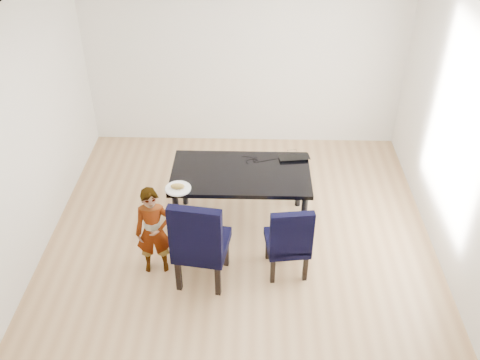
{
  "coord_description": "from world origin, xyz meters",
  "views": [
    {
      "loc": [
        0.13,
        -4.56,
        4.22
      ],
      "look_at": [
        0.0,
        0.2,
        0.85
      ],
      "focal_mm": 40.0,
      "sensor_mm": 36.0,
      "label": 1
    }
  ],
  "objects_px": {
    "dining_table": "(241,198)",
    "laptop": "(293,155)",
    "chair_left": "(202,238)",
    "chair_right": "(287,237)",
    "child": "(154,231)",
    "plate": "(178,188)"
  },
  "relations": [
    {
      "from": "dining_table",
      "to": "laptop",
      "type": "distance_m",
      "value": 0.81
    },
    {
      "from": "dining_table",
      "to": "laptop",
      "type": "bearing_deg",
      "value": 29.27
    },
    {
      "from": "chair_right",
      "to": "laptop",
      "type": "distance_m",
      "value": 1.18
    },
    {
      "from": "chair_right",
      "to": "plate",
      "type": "relative_size",
      "value": 3.22
    },
    {
      "from": "chair_left",
      "to": "chair_right",
      "type": "height_order",
      "value": "chair_left"
    },
    {
      "from": "dining_table",
      "to": "laptop",
      "type": "xyz_separation_m",
      "value": [
        0.62,
        0.35,
        0.39
      ]
    },
    {
      "from": "chair_right",
      "to": "child",
      "type": "relative_size",
      "value": 0.87
    },
    {
      "from": "chair_left",
      "to": "laptop",
      "type": "height_order",
      "value": "chair_left"
    },
    {
      "from": "plate",
      "to": "laptop",
      "type": "height_order",
      "value": "laptop"
    },
    {
      "from": "dining_table",
      "to": "child",
      "type": "distance_m",
      "value": 1.22
    },
    {
      "from": "child",
      "to": "plate",
      "type": "xyz_separation_m",
      "value": [
        0.22,
        0.46,
        0.23
      ]
    },
    {
      "from": "dining_table",
      "to": "chair_left",
      "type": "height_order",
      "value": "chair_left"
    },
    {
      "from": "plate",
      "to": "laptop",
      "type": "distance_m",
      "value": 1.48
    },
    {
      "from": "chair_right",
      "to": "laptop",
      "type": "height_order",
      "value": "chair_right"
    },
    {
      "from": "chair_left",
      "to": "laptop",
      "type": "bearing_deg",
      "value": 60.02
    },
    {
      "from": "chair_right",
      "to": "laptop",
      "type": "xyz_separation_m",
      "value": [
        0.11,
        1.13,
        0.3
      ]
    },
    {
      "from": "child",
      "to": "dining_table",
      "type": "bearing_deg",
      "value": 34.59
    },
    {
      "from": "chair_left",
      "to": "child",
      "type": "xyz_separation_m",
      "value": [
        -0.52,
        0.11,
        -0.02
      ]
    },
    {
      "from": "plate",
      "to": "child",
      "type": "bearing_deg",
      "value": -115.3
    },
    {
      "from": "dining_table",
      "to": "chair_right",
      "type": "height_order",
      "value": "chair_right"
    },
    {
      "from": "chair_left",
      "to": "chair_right",
      "type": "bearing_deg",
      "value": 17.37
    },
    {
      "from": "plate",
      "to": "laptop",
      "type": "xyz_separation_m",
      "value": [
        1.3,
        0.7,
        0.01
      ]
    }
  ]
}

